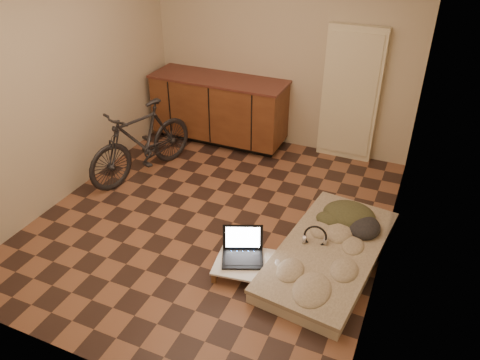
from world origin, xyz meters
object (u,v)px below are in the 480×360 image
at_px(bicycle, 141,138).
at_px(futon, 329,254).
at_px(lap_desk, 255,265).
at_px(laptop, 243,252).

xyz_separation_m(bicycle, futon, (2.50, -0.66, -0.42)).
bearing_deg(futon, lap_desk, -135.10).
bearing_deg(bicycle, futon, 2.68).
bearing_deg(futon, bicycle, 171.89).
bearing_deg(lap_desk, futon, 29.51).
height_order(bicycle, futon, bicycle).
relative_size(lap_desk, laptop, 1.66).
bearing_deg(laptop, bicycle, 126.22).
bearing_deg(bicycle, lap_desk, -12.49).
bearing_deg(futon, laptop, -143.75).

